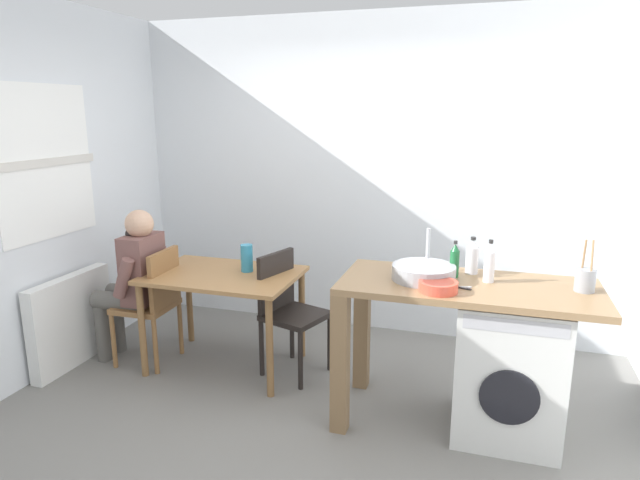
{
  "coord_description": "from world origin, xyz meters",
  "views": [
    {
      "loc": [
        0.96,
        -2.87,
        1.92
      ],
      "look_at": [
        -0.08,
        0.45,
        1.09
      ],
      "focal_mm": 30.71,
      "sensor_mm": 36.0,
      "label": 1
    }
  ],
  "objects_px": {
    "seated_person": "(134,277)",
    "washing_machine": "(508,366)",
    "vase": "(247,258)",
    "mixing_bowl": "(438,286)",
    "utensil_crock": "(585,279)",
    "bottle_clear_small": "(489,263)",
    "dining_table": "(224,286)",
    "bottle_tall_green": "(455,261)",
    "chair_opposite": "(288,306)",
    "chair_person_seat": "(154,300)",
    "bottle_squat_brown": "(472,257)"
  },
  "relations": [
    {
      "from": "bottle_squat_brown",
      "to": "bottle_clear_small",
      "type": "xyz_separation_m",
      "value": [
        0.1,
        -0.15,
        0.01
      ]
    },
    {
      "from": "chair_person_seat",
      "to": "bottle_tall_green",
      "type": "distance_m",
      "value": 2.27
    },
    {
      "from": "seated_person",
      "to": "chair_opposite",
      "type": "bearing_deg",
      "value": -82.94
    },
    {
      "from": "vase",
      "to": "bottle_clear_small",
      "type": "bearing_deg",
      "value": -10.56
    },
    {
      "from": "vase",
      "to": "mixing_bowl",
      "type": "bearing_deg",
      "value": -22.18
    },
    {
      "from": "chair_opposite",
      "to": "seated_person",
      "type": "relative_size",
      "value": 0.75
    },
    {
      "from": "chair_opposite",
      "to": "bottle_tall_green",
      "type": "relative_size",
      "value": 3.95
    },
    {
      "from": "chair_opposite",
      "to": "vase",
      "type": "relative_size",
      "value": 4.39
    },
    {
      "from": "seated_person",
      "to": "mixing_bowl",
      "type": "xyz_separation_m",
      "value": [
        2.31,
        -0.39,
        0.28
      ]
    },
    {
      "from": "chair_person_seat",
      "to": "bottle_tall_green",
      "type": "bearing_deg",
      "value": -93.51
    },
    {
      "from": "bottle_tall_green",
      "to": "bottle_clear_small",
      "type": "xyz_separation_m",
      "value": [
        0.2,
        -0.04,
        0.01
      ]
    },
    {
      "from": "washing_machine",
      "to": "dining_table",
      "type": "bearing_deg",
      "value": 171.71
    },
    {
      "from": "dining_table",
      "to": "vase",
      "type": "distance_m",
      "value": 0.27
    },
    {
      "from": "bottle_clear_small",
      "to": "vase",
      "type": "xyz_separation_m",
      "value": [
        -1.72,
        0.32,
        -0.19
      ]
    },
    {
      "from": "mixing_bowl",
      "to": "washing_machine",
      "type": "bearing_deg",
      "value": 25.23
    },
    {
      "from": "dining_table",
      "to": "mixing_bowl",
      "type": "distance_m",
      "value": 1.71
    },
    {
      "from": "seated_person",
      "to": "washing_machine",
      "type": "bearing_deg",
      "value": -95.38
    },
    {
      "from": "mixing_bowl",
      "to": "seated_person",
      "type": "bearing_deg",
      "value": 170.41
    },
    {
      "from": "chair_opposite",
      "to": "bottle_clear_small",
      "type": "distance_m",
      "value": 1.52
    },
    {
      "from": "chair_person_seat",
      "to": "washing_machine",
      "type": "xyz_separation_m",
      "value": [
        2.57,
        -0.2,
        -0.08
      ]
    },
    {
      "from": "washing_machine",
      "to": "vase",
      "type": "bearing_deg",
      "value": 168.1
    },
    {
      "from": "mixing_bowl",
      "to": "dining_table",
      "type": "bearing_deg",
      "value": 162.92
    },
    {
      "from": "seated_person",
      "to": "vase",
      "type": "relative_size",
      "value": 5.86
    },
    {
      "from": "bottle_tall_green",
      "to": "chair_opposite",
      "type": "bearing_deg",
      "value": 167.88
    },
    {
      "from": "chair_person_seat",
      "to": "mixing_bowl",
      "type": "relative_size",
      "value": 4.08
    },
    {
      "from": "seated_person",
      "to": "utensil_crock",
      "type": "bearing_deg",
      "value": -93.94
    },
    {
      "from": "bottle_clear_small",
      "to": "utensil_crock",
      "type": "height_order",
      "value": "utensil_crock"
    },
    {
      "from": "chair_person_seat",
      "to": "mixing_bowl",
      "type": "bearing_deg",
      "value": -101.74
    },
    {
      "from": "bottle_clear_small",
      "to": "utensil_crock",
      "type": "distance_m",
      "value": 0.52
    },
    {
      "from": "bottle_squat_brown",
      "to": "chair_person_seat",
      "type": "bearing_deg",
      "value": -179.3
    },
    {
      "from": "washing_machine",
      "to": "bottle_clear_small",
      "type": "bearing_deg",
      "value": 153.97
    },
    {
      "from": "seated_person",
      "to": "bottle_clear_small",
      "type": "xyz_separation_m",
      "value": [
        2.58,
        -0.12,
        0.36
      ]
    },
    {
      "from": "chair_person_seat",
      "to": "bottle_squat_brown",
      "type": "distance_m",
      "value": 2.37
    },
    {
      "from": "bottle_squat_brown",
      "to": "utensil_crock",
      "type": "relative_size",
      "value": 0.78
    },
    {
      "from": "mixing_bowl",
      "to": "utensil_crock",
      "type": "height_order",
      "value": "utensil_crock"
    },
    {
      "from": "bottle_tall_green",
      "to": "utensil_crock",
      "type": "height_order",
      "value": "utensil_crock"
    },
    {
      "from": "chair_opposite",
      "to": "washing_machine",
      "type": "xyz_separation_m",
      "value": [
        1.54,
        -0.37,
        -0.08
      ]
    },
    {
      "from": "mixing_bowl",
      "to": "utensil_crock",
      "type": "xyz_separation_m",
      "value": [
        0.79,
        0.25,
        0.04
      ]
    },
    {
      "from": "dining_table",
      "to": "washing_machine",
      "type": "height_order",
      "value": "washing_machine"
    },
    {
      "from": "chair_person_seat",
      "to": "bottle_clear_small",
      "type": "xyz_separation_m",
      "value": [
        2.42,
        -0.12,
        0.53
      ]
    },
    {
      "from": "seated_person",
      "to": "bottle_clear_small",
      "type": "relative_size",
      "value": 4.67
    },
    {
      "from": "bottle_clear_small",
      "to": "vase",
      "type": "relative_size",
      "value": 1.25
    },
    {
      "from": "bottle_squat_brown",
      "to": "dining_table",
      "type": "bearing_deg",
      "value": 177.73
    },
    {
      "from": "seated_person",
      "to": "bottle_squat_brown",
      "type": "relative_size",
      "value": 5.15
    },
    {
      "from": "chair_person_seat",
      "to": "vase",
      "type": "bearing_deg",
      "value": -75.43
    },
    {
      "from": "bottle_tall_green",
      "to": "vase",
      "type": "xyz_separation_m",
      "value": [
        -1.52,
        0.28,
        -0.18
      ]
    },
    {
      "from": "dining_table",
      "to": "utensil_crock",
      "type": "bearing_deg",
      "value": -5.79
    },
    {
      "from": "bottle_squat_brown",
      "to": "vase",
      "type": "relative_size",
      "value": 1.14
    },
    {
      "from": "seated_person",
      "to": "utensil_crock",
      "type": "relative_size",
      "value": 4.01
    },
    {
      "from": "bottle_tall_green",
      "to": "bottle_squat_brown",
      "type": "bearing_deg",
      "value": 48.53
    }
  ]
}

